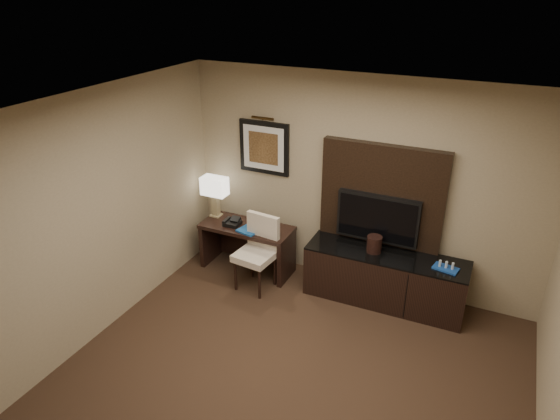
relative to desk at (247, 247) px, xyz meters
The scene contains 17 objects.
floor 2.54m from the desk, 56.59° to the right, with size 4.50×5.00×0.01m, color #322116.
ceiling 3.46m from the desk, 56.59° to the right, with size 4.50×5.00×0.01m, color silver.
wall_back 1.77m from the desk, 16.11° to the left, with size 4.50×0.01×2.70m, color tan.
wall_left 2.49m from the desk, 112.38° to the right, with size 0.01×5.00×2.70m, color tan.
desk is the anchor object (origin of this frame).
credenza 1.88m from the desk, ahead, with size 1.93×0.53×0.66m, color black.
tv_wall_panel 1.96m from the desk, 11.41° to the left, with size 1.50×0.12×1.30m, color black.
tv 1.84m from the desk, ahead, with size 1.00×0.08×0.60m, color black.
artwork 1.37m from the desk, 77.31° to the left, with size 0.70×0.04×0.70m, color black.
picture_light 1.75m from the desk, 75.95° to the left, with size 0.04×0.04×0.30m, color #3E2A13.
desk_chair 0.49m from the desk, 49.29° to the right, with size 0.46×0.53×0.95m, color beige, non-canonical shape.
table_lamp 0.84m from the desk, 170.00° to the left, with size 0.38×0.22×0.61m, color tan, non-canonical shape.
desk_phone 0.43m from the desk, 162.47° to the right, with size 0.21×0.19×0.10m, color black, non-canonical shape.
blue_folder 0.36m from the desk, 29.88° to the right, with size 0.26×0.35×0.02m, color #164D93.
book 0.46m from the desk, ahead, with size 0.17×0.02×0.23m, color tan.
ice_bucket 1.77m from the desk, ahead, with size 0.18×0.18×0.20m, color black.
minibar_tray 2.59m from the desk, ahead, with size 0.27×0.16×0.10m, color #18469E, non-canonical shape.
Camera 1 is at (1.54, -3.06, 3.68)m, focal length 32.00 mm.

